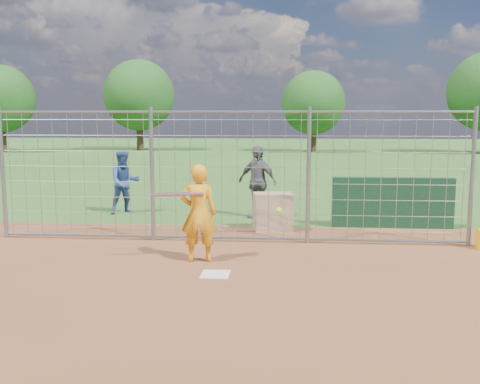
# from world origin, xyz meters

# --- Properties ---
(ground) EXTENTS (100.00, 100.00, 0.00)m
(ground) POSITION_xyz_m (0.00, 0.00, 0.00)
(ground) COLOR #2D591E
(ground) RESTS_ON ground
(infield_dirt) EXTENTS (18.00, 18.00, 0.00)m
(infield_dirt) POSITION_xyz_m (0.00, -3.00, 0.01)
(infield_dirt) COLOR brown
(infield_dirt) RESTS_ON ground
(home_plate) EXTENTS (0.43, 0.43, 0.02)m
(home_plate) POSITION_xyz_m (0.00, -0.20, 0.01)
(home_plate) COLOR silver
(home_plate) RESTS_ON ground
(dugout_wall) EXTENTS (2.60, 0.20, 1.10)m
(dugout_wall) POSITION_xyz_m (3.40, 3.60, 0.55)
(dugout_wall) COLOR #11381E
(dugout_wall) RESTS_ON ground
(batter) EXTENTS (0.65, 0.47, 1.65)m
(batter) POSITION_xyz_m (-0.37, 0.54, 0.82)
(batter) COLOR orange
(batter) RESTS_ON ground
(bystander_a) EXTENTS (0.97, 0.90, 1.59)m
(bystander_a) POSITION_xyz_m (-2.89, 4.79, 0.79)
(bystander_a) COLOR navy
(bystander_a) RESTS_ON ground
(bystander_b) EXTENTS (1.09, 0.86, 1.73)m
(bystander_b) POSITION_xyz_m (0.41, 4.53, 0.86)
(bystander_b) COLOR #5B5C60
(bystander_b) RESTS_ON ground
(equipment_bin) EXTENTS (0.88, 0.67, 0.80)m
(equipment_bin) POSITION_xyz_m (0.82, 3.12, 0.40)
(equipment_bin) COLOR tan
(equipment_bin) RESTS_ON ground
(equipment_in_play) EXTENTS (2.12, 0.35, 0.30)m
(equipment_in_play) POSITION_xyz_m (-0.29, 0.31, 1.11)
(equipment_in_play) COLOR silver
(equipment_in_play) RESTS_ON ground
(backstop_fence) EXTENTS (9.08, 0.08, 2.60)m
(backstop_fence) POSITION_xyz_m (0.00, 2.00, 1.26)
(backstop_fence) COLOR gray
(backstop_fence) RESTS_ON ground
(tree_line) EXTENTS (44.66, 6.72, 6.48)m
(tree_line) POSITION_xyz_m (3.13, 28.13, 3.71)
(tree_line) COLOR #3F2B19
(tree_line) RESTS_ON ground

